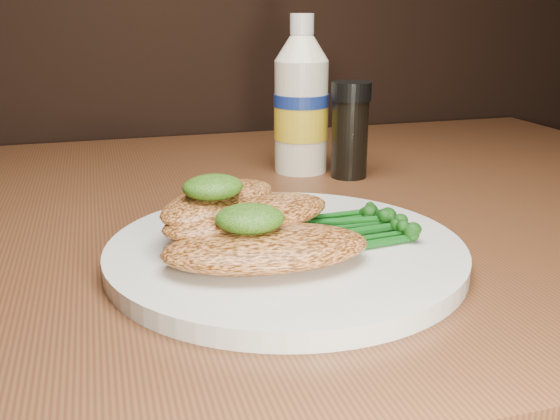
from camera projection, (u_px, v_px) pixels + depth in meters
name	position (u px, v px, depth m)	size (l,w,h in m)	color
plate	(286.00, 252.00, 0.53)	(0.30, 0.30, 0.02)	silver
chicken_front	(266.00, 248.00, 0.48)	(0.16, 0.09, 0.03)	#D17C42
chicken_mid	(249.00, 216.00, 0.53)	(0.16, 0.08, 0.02)	#D17C42
chicken_back	(219.00, 201.00, 0.55)	(0.14, 0.07, 0.02)	#D17C42
pesto_front	(250.00, 219.00, 0.49)	(0.05, 0.05, 0.02)	#0F3207
pesto_back	(213.00, 187.00, 0.53)	(0.05, 0.05, 0.02)	#0F3207
broccolini_bundle	(338.00, 224.00, 0.54)	(0.15, 0.12, 0.02)	#114F15
mayo_bottle	(301.00, 95.00, 0.79)	(0.07, 0.07, 0.20)	#F1E6CC
pepper_grinder	(350.00, 130.00, 0.77)	(0.05, 0.05, 0.12)	black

